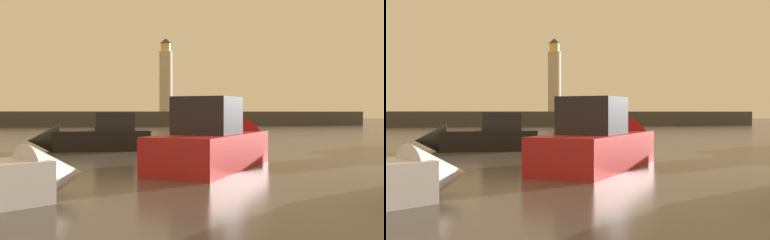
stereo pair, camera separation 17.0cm
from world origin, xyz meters
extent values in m
plane|color=#4C4742|center=(0.00, 35.15, 0.00)|extent=(220.00, 220.00, 0.00)
cube|color=#423F3D|center=(0.00, 70.30, 1.14)|extent=(76.78, 4.56, 2.28)
cylinder|color=beige|center=(5.67, 70.30, 7.00)|extent=(2.05, 2.05, 9.44)
cylinder|color=#F2CC59|center=(5.67, 70.30, 12.38)|extent=(1.54, 1.54, 1.32)
cone|color=#33383D|center=(5.67, 70.30, 13.42)|extent=(1.85, 1.85, 0.75)
cone|color=silver|center=(-4.80, 11.13, 0.55)|extent=(2.25, 2.28, 1.68)
cube|color=black|center=(-3.78, 25.09, 0.56)|extent=(5.37, 2.20, 1.11)
cone|color=black|center=(-6.87, 24.89, 0.61)|extent=(1.79, 1.89, 1.79)
cube|color=#232328|center=(-3.09, 25.14, 1.62)|extent=(2.22, 1.44, 1.01)
cube|color=#B21E1E|center=(0.42, 16.00, 0.66)|extent=(5.95, 7.01, 1.33)
cone|color=#B21E1E|center=(2.73, 19.30, 0.73)|extent=(3.29, 3.26, 2.43)
cube|color=#232328|center=(0.13, 15.58, 2.01)|extent=(2.89, 2.91, 1.37)
camera|label=1|loc=(-3.51, -0.70, 2.13)|focal=42.43mm
camera|label=2|loc=(-3.34, -0.73, 2.13)|focal=42.43mm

